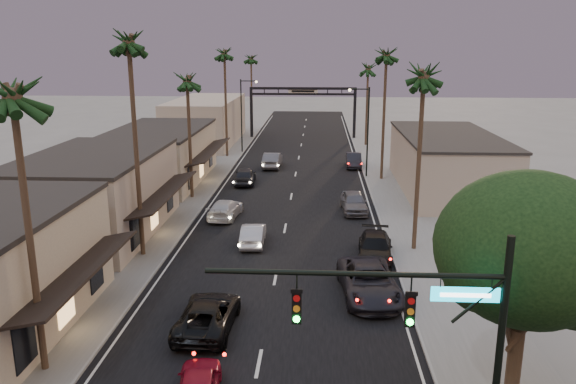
# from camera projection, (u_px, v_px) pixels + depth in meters

# --- Properties ---
(ground) EXTENTS (200.00, 200.00, 0.00)m
(ground) POSITION_uv_depth(u_px,v_px,m) (293.00, 188.00, 52.29)
(ground) COLOR slate
(ground) RESTS_ON ground
(road) EXTENTS (14.00, 120.00, 0.02)m
(road) POSITION_uv_depth(u_px,v_px,m) (295.00, 176.00, 57.12)
(road) COLOR black
(road) RESTS_ON ground
(sidewalk_left) EXTENTS (5.00, 92.00, 0.12)m
(sidewalk_left) POSITION_uv_depth(u_px,v_px,m) (215.00, 161.00, 64.38)
(sidewalk_left) COLOR slate
(sidewalk_left) RESTS_ON ground
(sidewalk_right) EXTENTS (5.00, 92.00, 0.12)m
(sidewalk_right) POSITION_uv_depth(u_px,v_px,m) (382.00, 163.00, 63.36)
(sidewalk_right) COLOR slate
(sidewalk_right) RESTS_ON ground
(storefront_mid) EXTENTS (8.00, 14.00, 5.50)m
(storefront_mid) POSITION_uv_depth(u_px,v_px,m) (96.00, 196.00, 38.76)
(storefront_mid) COLOR #A49483
(storefront_mid) RESTS_ON ground
(storefront_far) EXTENTS (8.00, 16.00, 5.00)m
(storefront_far) POSITION_uv_depth(u_px,v_px,m) (160.00, 156.00, 54.29)
(storefront_far) COLOR tan
(storefront_far) RESTS_ON ground
(storefront_dist) EXTENTS (8.00, 20.00, 6.00)m
(storefront_dist) POSITION_uv_depth(u_px,v_px,m) (206.00, 121.00, 76.41)
(storefront_dist) COLOR #A49483
(storefront_dist) RESTS_ON ground
(building_right) EXTENTS (8.00, 18.00, 5.00)m
(building_right) POSITION_uv_depth(u_px,v_px,m) (447.00, 164.00, 50.91)
(building_right) COLOR #A49483
(building_right) RESTS_ON ground
(traffic_signal) EXTENTS (8.51, 0.22, 7.80)m
(traffic_signal) POSITION_uv_depth(u_px,v_px,m) (433.00, 325.00, 15.91)
(traffic_signal) COLOR black
(traffic_signal) RESTS_ON ground
(corner_tree) EXTENTS (6.20, 6.20, 8.80)m
(corner_tree) POSITION_uv_depth(u_px,v_px,m) (529.00, 255.00, 18.81)
(corner_tree) COLOR #38281C
(corner_tree) RESTS_ON ground
(arch) EXTENTS (15.20, 0.40, 7.27)m
(arch) POSITION_uv_depth(u_px,v_px,m) (303.00, 100.00, 79.91)
(arch) COLOR black
(arch) RESTS_ON ground
(streetlight_right) EXTENTS (2.13, 0.30, 9.00)m
(streetlight_right) POSITION_uv_depth(u_px,v_px,m) (365.00, 125.00, 55.42)
(streetlight_right) COLOR black
(streetlight_right) RESTS_ON ground
(streetlight_left) EXTENTS (2.13, 0.30, 9.00)m
(streetlight_left) POSITION_uv_depth(u_px,v_px,m) (244.00, 110.00, 68.73)
(streetlight_left) COLOR black
(streetlight_left) RESTS_ON ground
(palm_la) EXTENTS (3.20, 3.20, 13.20)m
(palm_la) POSITION_uv_depth(u_px,v_px,m) (11.00, 85.00, 19.92)
(palm_la) COLOR #38281C
(palm_la) RESTS_ON ground
(palm_lb) EXTENTS (3.20, 3.20, 15.20)m
(palm_lb) POSITION_uv_depth(u_px,v_px,m) (128.00, 36.00, 32.00)
(palm_lb) COLOR #38281C
(palm_lb) RESTS_ON ground
(palm_lc) EXTENTS (3.20, 3.20, 12.20)m
(palm_lc) POSITION_uv_depth(u_px,v_px,m) (187.00, 76.00, 46.27)
(palm_lc) COLOR #38281C
(palm_lc) RESTS_ON ground
(palm_ld) EXTENTS (3.20, 3.20, 14.20)m
(palm_ld) POSITION_uv_depth(u_px,v_px,m) (224.00, 50.00, 64.15)
(palm_ld) COLOR #38281C
(palm_ld) RESTS_ON ground
(palm_ra) EXTENTS (3.20, 3.20, 13.20)m
(palm_ra) POSITION_uv_depth(u_px,v_px,m) (424.00, 70.00, 33.49)
(palm_ra) COLOR #38281C
(palm_ra) RESTS_ON ground
(palm_rb) EXTENTS (3.20, 3.20, 14.20)m
(palm_rb) POSITION_uv_depth(u_px,v_px,m) (387.00, 51.00, 52.59)
(palm_rb) COLOR #38281C
(palm_rb) RESTS_ON ground
(palm_rc) EXTENTS (3.20, 3.20, 12.20)m
(palm_rc) POSITION_uv_depth(u_px,v_px,m) (368.00, 65.00, 72.41)
(palm_rc) COLOR #38281C
(palm_rc) RESTS_ON ground
(palm_far) EXTENTS (3.20, 3.20, 13.20)m
(palm_far) POSITION_uv_depth(u_px,v_px,m) (251.00, 56.00, 86.61)
(palm_far) COLOR #38281C
(palm_far) RESTS_ON ground
(oncoming_pickup) EXTENTS (2.61, 5.37, 1.47)m
(oncoming_pickup) POSITION_uv_depth(u_px,v_px,m) (208.00, 315.00, 25.96)
(oncoming_pickup) COLOR black
(oncoming_pickup) RESTS_ON ground
(oncoming_silver) EXTENTS (1.58, 4.22, 1.38)m
(oncoming_silver) POSITION_uv_depth(u_px,v_px,m) (253.00, 234.00, 37.29)
(oncoming_silver) COLOR #ADAEB3
(oncoming_silver) RESTS_ON ground
(oncoming_white) EXTENTS (2.47, 5.03, 1.41)m
(oncoming_white) POSITION_uv_depth(u_px,v_px,m) (225.00, 209.00, 43.10)
(oncoming_white) COLOR #B1B1B1
(oncoming_white) RESTS_ON ground
(oncoming_dgrey) EXTENTS (2.09, 4.77, 1.60)m
(oncoming_dgrey) POSITION_uv_depth(u_px,v_px,m) (245.00, 176.00, 53.75)
(oncoming_dgrey) COLOR black
(oncoming_dgrey) RESTS_ON ground
(oncoming_grey_far) EXTENTS (1.89, 5.08, 1.66)m
(oncoming_grey_far) POSITION_uv_depth(u_px,v_px,m) (272.00, 160.00, 61.13)
(oncoming_grey_far) COLOR #515156
(oncoming_grey_far) RESTS_ON ground
(curbside_near) EXTENTS (3.34, 6.30, 1.69)m
(curbside_near) POSITION_uv_depth(u_px,v_px,m) (369.00, 281.00, 29.38)
(curbside_near) COLOR black
(curbside_near) RESTS_ON ground
(curbside_black) EXTENTS (2.50, 5.25, 1.48)m
(curbside_black) POSITION_uv_depth(u_px,v_px,m) (375.00, 247.00, 34.67)
(curbside_black) COLOR black
(curbside_black) RESTS_ON ground
(curbside_grey) EXTENTS (2.19, 4.84, 1.61)m
(curbside_grey) POSITION_uv_depth(u_px,v_px,m) (354.00, 202.00, 44.59)
(curbside_grey) COLOR #56565C
(curbside_grey) RESTS_ON ground
(curbside_far) EXTENTS (1.72, 4.66, 1.52)m
(curbside_far) POSITION_uv_depth(u_px,v_px,m) (354.00, 160.00, 61.35)
(curbside_far) COLOR black
(curbside_far) RESTS_ON ground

